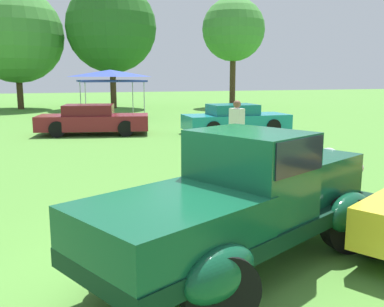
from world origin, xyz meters
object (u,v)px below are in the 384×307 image
feature_pickup_truck (245,199)px  show_car_teal (236,119)px  spectator_between_cars (237,128)px  canopy_tent_left_field (110,75)px  show_car_burgundy (93,120)px

feature_pickup_truck → show_car_teal: bearing=65.5°
spectator_between_cars → feature_pickup_truck: bearing=-114.2°
show_car_teal → spectator_between_cars: spectator_between_cars is taller
feature_pickup_truck → canopy_tent_left_field: size_ratio=1.35×
feature_pickup_truck → canopy_tent_left_field: canopy_tent_left_field is taller
canopy_tent_left_field → show_car_teal: bearing=-63.5°
show_car_burgundy → canopy_tent_left_field: size_ratio=1.39×
feature_pickup_truck → spectator_between_cars: 7.04m
feature_pickup_truck → show_car_teal: (5.22, 11.47, -0.27)m
spectator_between_cars → canopy_tent_left_field: size_ratio=0.50×
show_car_burgundy → canopy_tent_left_field: canopy_tent_left_field is taller
spectator_between_cars → canopy_tent_left_field: bearing=97.0°
show_car_burgundy → feature_pickup_truck: bearing=-88.2°
feature_pickup_truck → show_car_burgundy: feature_pickup_truck is taller
feature_pickup_truck → show_car_burgundy: size_ratio=0.97×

